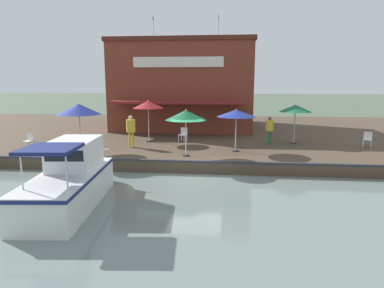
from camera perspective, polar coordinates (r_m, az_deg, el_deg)
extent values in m
plane|color=#4C5B47|center=(15.81, 0.48, -5.31)|extent=(220.00, 220.00, 0.00)
cube|color=#4C3D2D|center=(26.49, 2.75, 1.73)|extent=(22.00, 56.00, 0.60)
cube|color=#2D2D33|center=(15.74, 0.52, -2.93)|extent=(0.20, 50.40, 0.10)
cube|color=brown|center=(28.54, -1.02, 9.46)|extent=(8.90, 10.44, 6.44)
cube|color=#522318|center=(28.69, -1.05, 16.21)|extent=(9.08, 10.65, 0.30)
cube|color=maroon|center=(23.27, -2.62, 6.98)|extent=(1.80, 8.87, 0.16)
cube|color=silver|center=(24.12, -2.36, 13.50)|extent=(0.08, 6.26, 0.70)
cylinder|color=silver|center=(28.62, 4.42, 18.29)|extent=(0.06, 0.06, 2.38)
cube|color=#B23338|center=(28.60, 4.44, 20.40)|extent=(0.36, 0.03, 0.24)
cylinder|color=silver|center=(29.24, -6.40, 18.06)|extent=(0.06, 0.06, 2.34)
cube|color=gold|center=(29.22, -6.52, 20.09)|extent=(0.36, 0.03, 0.24)
cylinder|color=#B7B7B7|center=(18.90, -18.16, 2.25)|extent=(0.06, 0.06, 2.34)
cylinder|color=#2D2D33|center=(19.08, -17.97, -1.15)|extent=(0.36, 0.36, 0.06)
cone|color=navy|center=(18.78, -18.35, 5.54)|extent=(2.24, 2.24, 0.56)
cone|color=white|center=(18.78, -18.35, 5.60)|extent=(1.39, 1.39, 0.44)
sphere|color=white|center=(18.77, -18.40, 6.38)|extent=(0.08, 0.08, 0.08)
cylinder|color=#B7B7B7|center=(21.36, 16.71, 2.98)|extent=(0.06, 0.06, 2.18)
cylinder|color=#2D2D33|center=(21.52, 16.57, 0.19)|extent=(0.36, 0.36, 0.06)
cone|color=#19663D|center=(21.26, 16.86, 5.72)|extent=(1.89, 1.89, 0.42)
cone|color=silver|center=(21.26, 16.86, 5.78)|extent=(1.17, 1.17, 0.33)
sphere|color=silver|center=(21.25, 16.89, 6.28)|extent=(0.08, 0.08, 0.08)
cylinder|color=#B7B7B7|center=(21.16, -7.25, 3.52)|extent=(0.06, 0.06, 2.36)
cylinder|color=#2D2D33|center=(21.32, -7.18, 0.45)|extent=(0.36, 0.36, 0.06)
cone|color=maroon|center=(21.05, -7.32, 6.53)|extent=(1.87, 1.87, 0.43)
cone|color=white|center=(21.05, -7.32, 6.58)|extent=(1.16, 1.16, 0.35)
sphere|color=white|center=(21.04, -7.33, 7.12)|extent=(0.08, 0.08, 0.08)
cylinder|color=#B7B7B7|center=(18.25, 7.31, 2.01)|extent=(0.06, 0.06, 2.09)
cylinder|color=#2D2D33|center=(18.43, 7.24, -1.11)|extent=(0.36, 0.36, 0.06)
cone|color=navy|center=(18.14, 7.39, 5.11)|extent=(2.04, 2.04, 0.37)
cone|color=white|center=(18.14, 7.39, 5.17)|extent=(1.26, 1.26, 0.29)
sphere|color=white|center=(18.12, 7.40, 5.68)|extent=(0.08, 0.08, 0.08)
cylinder|color=#B7B7B7|center=(16.94, -1.03, 1.50)|extent=(0.06, 0.06, 2.12)
cylinder|color=#2D2D33|center=(17.13, -1.02, -1.90)|extent=(0.36, 0.36, 0.06)
cone|color=#19663D|center=(16.82, -1.05, 4.83)|extent=(2.01, 2.01, 0.48)
cone|color=silver|center=(16.82, -1.05, 4.90)|extent=(1.25, 1.25, 0.38)
sphere|color=silver|center=(16.80, -1.05, 5.64)|extent=(0.08, 0.08, 0.08)
cube|color=white|center=(20.99, -1.33, 0.88)|extent=(0.05, 0.05, 0.42)
cube|color=white|center=(21.17, -2.29, 0.95)|extent=(0.05, 0.05, 0.42)
cube|color=white|center=(21.34, -0.84, 1.04)|extent=(0.05, 0.05, 0.42)
cube|color=white|center=(21.52, -1.80, 1.11)|extent=(0.05, 0.05, 0.42)
cube|color=white|center=(21.22, -1.57, 1.56)|extent=(0.56, 0.56, 0.05)
cube|color=white|center=(21.36, -1.33, 2.23)|extent=(0.19, 0.43, 0.40)
cube|color=white|center=(21.67, 27.67, -0.01)|extent=(0.05, 0.05, 0.42)
cube|color=white|center=(21.68, 26.61, 0.08)|extent=(0.05, 0.05, 0.42)
cube|color=white|center=(22.06, 27.70, 0.15)|extent=(0.05, 0.05, 0.42)
cube|color=white|center=(22.08, 26.67, 0.24)|extent=(0.05, 0.05, 0.42)
cube|color=white|center=(21.84, 27.21, 0.66)|extent=(0.58, 0.58, 0.05)
cube|color=white|center=(22.01, 27.28, 1.32)|extent=(0.21, 0.42, 0.40)
cube|color=white|center=(20.66, -25.55, -0.29)|extent=(0.05, 0.05, 0.42)
cube|color=white|center=(20.93, -26.37, -0.23)|extent=(0.05, 0.05, 0.42)
cube|color=white|center=(20.96, -24.83, -0.10)|extent=(0.05, 0.05, 0.42)
cube|color=white|center=(21.22, -25.65, -0.04)|extent=(0.05, 0.05, 0.42)
cube|color=white|center=(20.91, -25.64, 0.41)|extent=(0.51, 0.51, 0.05)
cube|color=white|center=(21.02, -25.33, 1.10)|extent=(0.12, 0.44, 0.40)
cylinder|color=#337547|center=(20.82, 12.53, 1.07)|extent=(0.13, 0.13, 0.80)
cylinder|color=#337547|center=(20.88, 12.94, 1.09)|extent=(0.13, 0.13, 0.80)
cylinder|color=gold|center=(20.75, 12.81, 3.03)|extent=(0.47, 0.47, 0.63)
sphere|color=brown|center=(20.70, 12.86, 4.19)|extent=(0.22, 0.22, 0.22)
cylinder|color=gold|center=(19.67, -9.84, 0.75)|extent=(0.13, 0.13, 0.87)
cylinder|color=gold|center=(19.64, -10.35, 0.72)|extent=(0.13, 0.13, 0.87)
cylinder|color=gold|center=(19.54, -10.17, 3.00)|extent=(0.51, 0.51, 0.69)
sphere|color=#DBB28E|center=(19.49, -10.21, 4.36)|extent=(0.24, 0.24, 0.24)
cube|color=white|center=(12.38, -19.94, -7.26)|extent=(5.24, 2.31, 1.14)
ellipsoid|color=white|center=(14.69, -16.53, -4.33)|extent=(1.95, 1.91, 1.14)
cube|color=navy|center=(12.24, -20.08, -5.07)|extent=(5.30, 2.36, 0.10)
cube|color=white|center=(12.93, -18.87, -1.46)|extent=(2.28, 1.67, 1.04)
cube|color=black|center=(11.94, -20.55, -1.88)|extent=(0.18, 1.28, 0.36)
cube|color=navy|center=(10.91, -22.63, -0.74)|extent=(1.76, 1.71, 0.11)
cylinder|color=silver|center=(10.34, -20.18, -4.26)|extent=(0.05, 0.05, 1.09)
cylinder|color=silver|center=(10.86, -26.55, -4.05)|extent=(0.05, 0.05, 1.09)
cylinder|color=silver|center=(14.70, -16.47, -0.83)|extent=(0.18, 1.46, 0.04)
cylinder|color=brown|center=(34.30, -9.69, 6.97)|extent=(0.35, 0.35, 3.46)
sphere|color=#387033|center=(34.26, -9.84, 11.90)|extent=(3.27, 3.27, 3.27)
sphere|color=#387033|center=(33.76, -10.95, 11.34)|extent=(2.29, 2.29, 2.29)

